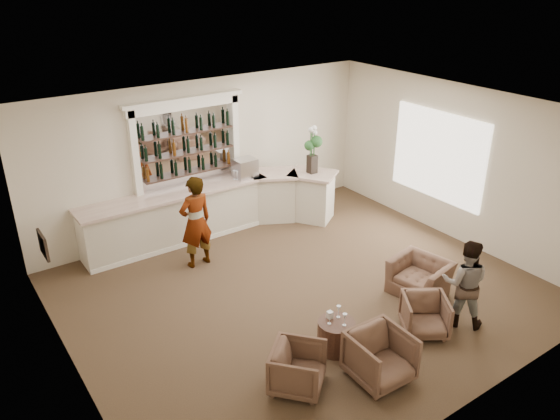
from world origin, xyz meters
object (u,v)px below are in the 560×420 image
(sommelier, at_px, (196,222))
(armchair_far, at_px, (420,277))
(bar_counter, at_px, (215,210))
(cocktail_table, at_px, (336,335))
(armchair_center, at_px, (380,357))
(flower_vase, at_px, (313,147))
(armchair_right, at_px, (425,315))
(armchair_left, at_px, (298,368))
(guest, at_px, (465,283))
(espresso_machine, at_px, (245,168))

(sommelier, height_order, armchair_far, sommelier)
(bar_counter, height_order, sommelier, sommelier)
(cocktail_table, bearing_deg, armchair_center, -84.18)
(bar_counter, distance_m, flower_vase, 2.57)
(sommelier, bearing_deg, armchair_right, 111.68)
(armchair_left, xyz_separation_m, armchair_far, (3.27, 0.71, -0.02))
(sommelier, height_order, armchair_right, sommelier)
(bar_counter, relative_size, cocktail_table, 9.89)
(bar_counter, height_order, guest, guest)
(guest, xyz_separation_m, armchair_center, (-2.05, -0.21, -0.38))
(guest, height_order, armchair_left, guest)
(guest, xyz_separation_m, armchair_far, (0.15, 1.02, -0.44))
(sommelier, relative_size, flower_vase, 1.70)
(armchair_center, height_order, espresso_machine, espresso_machine)
(armchair_far, xyz_separation_m, espresso_machine, (-1.06, 4.24, 1.03))
(espresso_machine, bearing_deg, flower_vase, -26.54)
(guest, height_order, armchair_right, guest)
(armchair_center, bearing_deg, bar_counter, 89.02)
(armchair_far, relative_size, flower_vase, 0.89)
(guest, xyz_separation_m, flower_vase, (0.47, 4.63, 1.00))
(armchair_left, relative_size, armchair_center, 0.89)
(guest, bearing_deg, flower_vase, -45.51)
(bar_counter, relative_size, armchair_far, 5.85)
(bar_counter, distance_m, guest, 5.51)
(flower_vase, bearing_deg, armchair_far, -95.04)
(armchair_center, bearing_deg, armchair_left, 156.47)
(armchair_center, distance_m, armchair_right, 1.41)
(armchair_left, bearing_deg, armchair_center, -66.86)
(bar_counter, height_order, armchair_far, bar_counter)
(bar_counter, relative_size, sommelier, 3.08)
(armchair_right, distance_m, flower_vase, 4.83)
(armchair_right, bearing_deg, armchair_left, -149.50)
(sommelier, distance_m, espresso_machine, 2.10)
(bar_counter, xyz_separation_m, armchair_left, (-1.38, -4.91, -0.24))
(armchair_right, distance_m, espresso_machine, 5.21)
(armchair_right, distance_m, armchair_far, 1.20)
(armchair_left, distance_m, armchair_far, 3.34)
(cocktail_table, height_order, armchair_center, armchair_center)
(cocktail_table, relative_size, sommelier, 0.31)
(cocktail_table, bearing_deg, armchair_left, -160.91)
(guest, relative_size, armchair_left, 2.08)
(armchair_right, bearing_deg, cocktail_table, -164.67)
(cocktail_table, height_order, espresso_machine, espresso_machine)
(armchair_center, relative_size, flower_vase, 0.75)
(armchair_center, bearing_deg, sommelier, 100.38)
(armchair_far, bearing_deg, armchair_center, -72.17)
(cocktail_table, distance_m, guest, 2.29)
(guest, distance_m, espresso_machine, 5.37)
(armchair_center, relative_size, armchair_far, 0.85)
(sommelier, bearing_deg, cocktail_table, 94.20)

